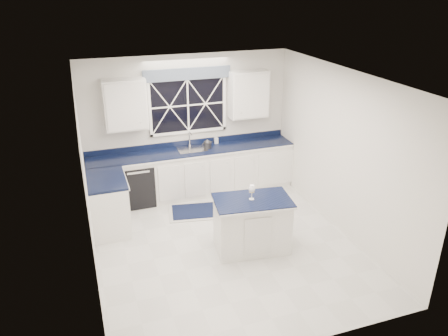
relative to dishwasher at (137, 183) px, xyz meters
name	(u,v)px	position (x,y,z in m)	size (l,w,h in m)	color
ground	(226,245)	(1.10, -1.95, -0.41)	(4.50, 4.50, 0.00)	beige
back_wall	(188,125)	(1.10, 0.30, 0.94)	(4.00, 0.10, 2.70)	silver
base_cabinets	(179,179)	(0.77, -0.17, 0.04)	(3.99, 1.60, 0.90)	white
countertop	(193,151)	(1.10, 0.00, 0.51)	(3.98, 0.64, 0.04)	black
dishwasher	(137,183)	(0.00, 0.00, 0.00)	(0.60, 0.58, 0.82)	black
window	(188,101)	(1.10, 0.25, 1.42)	(1.65, 0.09, 1.26)	black
upper_cabinets	(189,99)	(1.10, 0.13, 1.49)	(3.10, 0.34, 0.90)	white
faucet	(190,139)	(1.10, 0.19, 0.69)	(0.05, 0.20, 0.30)	#B7B8BA
island	(252,224)	(1.46, -2.15, 0.03)	(1.24, 0.84, 0.87)	white
rug	(200,211)	(1.02, -0.74, -0.40)	(1.26, 0.89, 0.02)	#ADACA8
kettle	(207,144)	(1.40, 0.01, 0.61)	(0.24, 0.19, 0.18)	#2C2C2F
wine_glass	(252,190)	(1.45, -2.14, 0.62)	(0.10, 0.10, 0.23)	white
soap_bottle	(216,139)	(1.64, 0.20, 0.61)	(0.08, 0.08, 0.17)	silver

